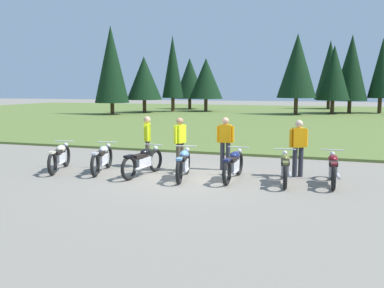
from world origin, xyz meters
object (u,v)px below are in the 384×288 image
object	(u,v)px
motorcycle_olive	(285,167)
motorcycle_maroon	(333,169)
rider_checking_bike	(180,141)
motorcycle_cream	(60,157)
rider_with_back_turned	(225,140)
motorcycle_black	(143,161)
motorcycle_navy	(234,165)
rider_near_row_end	(298,145)
motorcycle_sky_blue	(183,163)
motorcycle_silver	(102,158)
rider_in_hivis_vest	(147,138)

from	to	relation	value
motorcycle_olive	motorcycle_maroon	size ratio (longest dim) A/B	1.00
motorcycle_olive	rider_checking_bike	bearing A→B (deg)	166.49
motorcycle_cream	rider_checking_bike	distance (m)	3.81
rider_with_back_turned	rider_checking_bike	world-z (taller)	same
rider_checking_bike	motorcycle_black	bearing A→B (deg)	-126.11
motorcycle_navy	rider_near_row_end	size ratio (longest dim) A/B	1.26
motorcycle_sky_blue	motorcycle_maroon	xyz separation A→B (m)	(4.07, 0.52, 0.00)
motorcycle_silver	rider_in_hivis_vest	bearing A→B (deg)	50.43
rider_in_hivis_vest	motorcycle_olive	bearing A→B (deg)	-12.83
rider_in_hivis_vest	rider_with_back_turned	bearing A→B (deg)	6.67
rider_in_hivis_vest	rider_near_row_end	xyz separation A→B (m)	(4.80, -0.05, 0.00)
motorcycle_olive	rider_with_back_turned	bearing A→B (deg)	146.26
motorcycle_olive	motorcycle_maroon	xyz separation A→B (m)	(1.24, 0.24, 0.00)
motorcycle_silver	rider_in_hivis_vest	size ratio (longest dim) A/B	1.24
rider_in_hivis_vest	motorcycle_maroon	bearing A→B (deg)	-7.77
rider_near_row_end	motorcycle_maroon	bearing A→B (deg)	-37.18
motorcycle_navy	motorcycle_sky_blue	bearing A→B (deg)	-169.31
motorcycle_black	motorcycle_navy	distance (m)	2.68
motorcycle_sky_blue	rider_with_back_turned	bearing A→B (deg)	62.42
motorcycle_sky_blue	rider_checking_bike	bearing A→B (deg)	114.32
rider_with_back_turned	rider_in_hivis_vest	world-z (taller)	same
motorcycle_sky_blue	rider_near_row_end	world-z (taller)	rider_near_row_end
motorcycle_cream	motorcycle_black	world-z (taller)	same
motorcycle_silver	rider_near_row_end	bearing A→B (deg)	11.19
motorcycle_sky_blue	motorcycle_black	bearing A→B (deg)	179.76
motorcycle_cream	rider_with_back_turned	distance (m)	5.23
motorcycle_cream	motorcycle_olive	xyz separation A→B (m)	(6.89, 0.40, 0.00)
rider_in_hivis_vest	rider_near_row_end	bearing A→B (deg)	-0.63
motorcycle_olive	rider_in_hivis_vest	distance (m)	4.67
motorcycle_cream	motorcycle_maroon	distance (m)	8.16
motorcycle_cream	rider_with_back_turned	size ratio (longest dim) A/B	1.21
motorcycle_maroon	rider_checking_bike	xyz separation A→B (m)	(-4.55, 0.55, 0.51)
motorcycle_cream	motorcycle_maroon	size ratio (longest dim) A/B	0.96
motorcycle_sky_blue	rider_in_hivis_vest	size ratio (longest dim) A/B	1.25
motorcycle_cream	motorcycle_olive	size ratio (longest dim) A/B	0.97
motorcycle_cream	rider_in_hivis_vest	bearing A→B (deg)	31.13
motorcycle_sky_blue	motorcycle_olive	distance (m)	2.84
motorcycle_sky_blue	motorcycle_navy	distance (m)	1.43
motorcycle_cream	motorcycle_silver	size ratio (longest dim) A/B	0.98
rider_with_back_turned	motorcycle_silver	bearing A→B (deg)	-157.04
motorcycle_olive	rider_in_hivis_vest	xyz separation A→B (m)	(-4.53, 1.03, 0.51)
rider_with_back_turned	rider_checking_bike	distance (m)	1.43
motorcycle_olive	rider_with_back_turned	xyz separation A→B (m)	(-1.99, 1.33, 0.51)
motorcycle_navy	rider_with_back_turned	distance (m)	1.54
rider_near_row_end	motorcycle_navy	bearing A→B (deg)	-149.66
motorcycle_silver	motorcycle_sky_blue	world-z (taller)	same
motorcycle_sky_blue	motorcycle_cream	bearing A→B (deg)	-178.33
motorcycle_olive	rider_checking_bike	xyz separation A→B (m)	(-3.31, 0.80, 0.51)
rider_checking_bike	rider_near_row_end	distance (m)	3.59
motorcycle_sky_blue	rider_near_row_end	xyz separation A→B (m)	(3.10, 1.26, 0.51)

